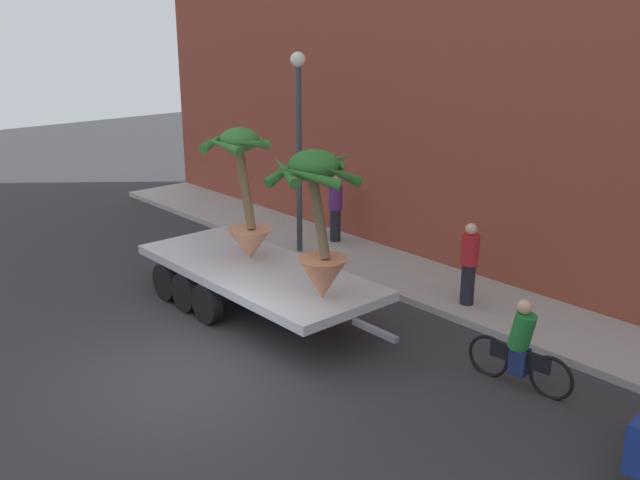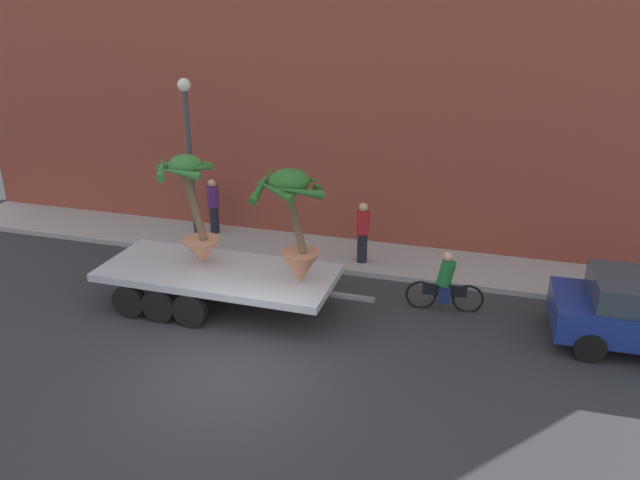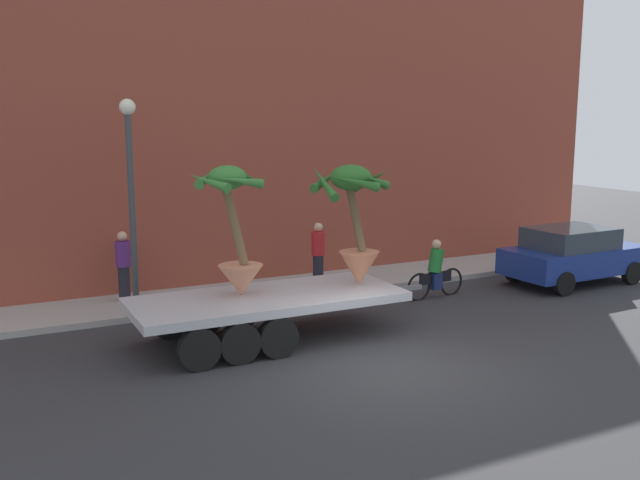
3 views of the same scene
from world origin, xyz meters
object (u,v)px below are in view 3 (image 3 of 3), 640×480
flatbed_trailer (256,307)px  pedestrian_far_left (318,253)px  street_lamp (131,179)px  potted_palm_middle (234,233)px  pedestrian_near_gate (123,265)px  parked_car (573,254)px  cyclist (436,272)px  potted_palm_rear (355,220)px

flatbed_trailer → pedestrian_far_left: (3.05, 3.21, 0.28)m
street_lamp → potted_palm_middle: bearing=-61.5°
pedestrian_far_left → pedestrian_near_gate: bearing=169.8°
potted_palm_middle → street_lamp: 3.17m
potted_palm_middle → parked_car: bearing=4.0°
potted_palm_middle → street_lamp: size_ratio=0.55×
flatbed_trailer → street_lamp: 4.19m
potted_palm_middle → parked_car: potted_palm_middle is taller
flatbed_trailer → street_lamp: size_ratio=1.37×
parked_car → pedestrian_far_left: size_ratio=2.41×
potted_palm_middle → cyclist: bearing=11.1°
flatbed_trailer → cyclist: 5.64m
pedestrian_near_gate → cyclist: bearing=-20.6°
potted_palm_rear → pedestrian_far_left: potted_palm_rear is taller
potted_palm_rear → potted_palm_middle: (-2.60, 0.32, -0.13)m
flatbed_trailer → pedestrian_far_left: bearing=46.5°
potted_palm_rear → parked_car: 7.78m
pedestrian_far_left → parked_car: bearing=-18.9°
parked_car → pedestrian_near_gate: pedestrian_near_gate is taller
cyclist → pedestrian_near_gate: (-7.29, 2.74, 0.37)m
potted_palm_middle → pedestrian_near_gate: potted_palm_middle is taller
pedestrian_far_left → street_lamp: (-4.86, -0.35, 2.19)m
flatbed_trailer → street_lamp: (-1.81, 2.86, 2.47)m
potted_palm_rear → parked_car: (7.55, 1.03, -1.59)m
cyclist → parked_car: size_ratio=0.45×
potted_palm_rear → flatbed_trailer: bearing=176.9°
potted_palm_rear → potted_palm_middle: potted_palm_middle is taller
pedestrian_near_gate → pedestrian_far_left: bearing=-10.2°
potted_palm_middle → street_lamp: (-1.45, 2.66, 0.94)m
flatbed_trailer → potted_palm_rear: size_ratio=2.52×
cyclist → potted_palm_middle: bearing=-168.9°
flatbed_trailer → potted_palm_middle: bearing=151.3°
pedestrian_near_gate → potted_palm_rear: bearing=-46.0°
potted_palm_rear → cyclist: (3.23, 1.47, -1.75)m
flatbed_trailer → parked_car: 9.83m
pedestrian_near_gate → pedestrian_far_left: size_ratio=1.00×
pedestrian_near_gate → pedestrian_far_left: same height
flatbed_trailer → cyclist: cyclist is taller
flatbed_trailer → parked_car: bearing=5.3°
potted_palm_rear → parked_car: bearing=7.7°
flatbed_trailer → pedestrian_near_gate: (-1.82, 4.09, 0.28)m
potted_palm_rear → potted_palm_middle: bearing=173.0°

